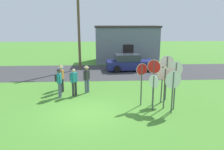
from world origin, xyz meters
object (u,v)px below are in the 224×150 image
stop_sign_nearest (154,87)px  stop_sign_leaning_left (142,78)px  person_on_left (59,81)px  parked_car_on_street (129,63)px  stop_sign_leaning_right (167,70)px  person_holding_notes (74,80)px  person_with_sunhat (62,77)px  stop_sign_rear_left (175,76)px  stop_sign_rear_right (173,84)px  stop_sign_center_cluster (162,77)px  stop_sign_low_front (165,82)px  stop_sign_far_back (154,74)px  person_in_dark_shirt (61,75)px  person_near_signs (87,78)px  utility_pole (79,28)px

stop_sign_nearest → stop_sign_leaning_left: bearing=126.8°
stop_sign_leaning_left → person_on_left: size_ratio=1.34×
parked_car_on_street → stop_sign_nearest: bearing=-90.0°
stop_sign_leaning_left → stop_sign_leaning_right: stop_sign_leaning_right is taller
person_holding_notes → person_with_sunhat: bearing=139.3°
stop_sign_rear_left → stop_sign_leaning_right: 1.37m
parked_car_on_street → stop_sign_rear_right: stop_sign_rear_right is taller
stop_sign_rear_right → stop_sign_leaning_right: 1.84m
stop_sign_center_cluster → person_holding_notes: stop_sign_center_cluster is taller
stop_sign_low_front → stop_sign_leaning_right: size_ratio=0.83×
stop_sign_leaning_right → stop_sign_leaning_left: bearing=-155.7°
parked_car_on_street → person_with_sunhat: bearing=-129.4°
stop_sign_nearest → stop_sign_far_back: (0.14, 0.66, 0.47)m
stop_sign_nearest → person_in_dark_shirt: size_ratio=1.10×
stop_sign_rear_left → person_near_signs: (-4.65, 3.01, -0.78)m
person_with_sunhat → parked_car_on_street: bearing=50.6°
stop_sign_rear_right → person_holding_notes: 5.93m
stop_sign_rear_left → person_holding_notes: stop_sign_rear_left is taller
stop_sign_rear_left → person_holding_notes: 5.99m
stop_sign_rear_right → stop_sign_leaning_right: stop_sign_leaning_right is taller
utility_pole → stop_sign_low_front: 11.57m
parked_car_on_street → stop_sign_leaning_left: 8.90m
stop_sign_leaning_left → stop_sign_center_cluster: 1.26m
stop_sign_nearest → person_on_left: bearing=156.5°
stop_sign_far_back → person_near_signs: (-3.70, 2.35, -0.74)m
stop_sign_rear_left → stop_sign_center_cluster: stop_sign_rear_left is taller
stop_sign_far_back → stop_sign_leaning_right: size_ratio=0.96×
stop_sign_leaning_right → parked_car_on_street: bearing=97.4°
stop_sign_rear_right → person_holding_notes: (-5.15, 2.90, -0.51)m
person_holding_notes → stop_sign_leaning_left: bearing=-25.3°
utility_pole → stop_sign_far_back: (4.77, -9.53, -2.16)m
stop_sign_rear_right → person_near_signs: (-4.40, 3.45, -0.51)m
stop_sign_leaning_right → person_on_left: 6.32m
person_on_left → stop_sign_leaning_left: bearing=-18.7°
parked_car_on_street → stop_sign_leaning_right: bearing=-82.6°
parked_car_on_street → utility_pole: bearing=171.7°
stop_sign_leaning_right → person_near_signs: bearing=160.4°
utility_pole → stop_sign_leaning_right: bearing=-57.2°
utility_pole → stop_sign_rear_left: (5.72, -10.18, -2.11)m
stop_sign_nearest → person_on_left: (-5.16, 2.25, -0.24)m
person_near_signs → person_holding_notes: bearing=-143.9°
stop_sign_rear_right → stop_sign_leaning_left: bearing=140.5°
person_with_sunhat → stop_sign_rear_right: bearing=-31.2°
utility_pole → person_with_sunhat: utility_pole is taller
stop_sign_rear_left → stop_sign_rear_right: (-0.26, -0.44, -0.27)m
stop_sign_far_back → person_holding_notes: stop_sign_far_back is taller
stop_sign_leaning_left → person_with_sunhat: size_ratio=1.34×
stop_sign_nearest → utility_pole: bearing=114.4°
stop_sign_rear_left → stop_sign_far_back: 1.16m
stop_sign_center_cluster → person_on_left: 6.02m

